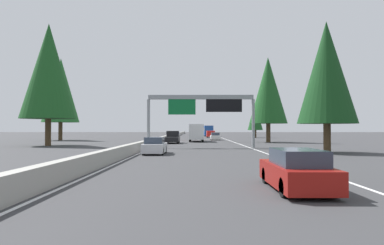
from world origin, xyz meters
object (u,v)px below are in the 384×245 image
Objects in this scene: sign_gantry_overhead at (202,106)px; conifer_right_near at (327,72)px; conifer_left_mid at (61,90)px; box_truck_mid_right at (196,132)px; conifer_left_near at (49,71)px; conifer_right_mid at (268,90)px; minivan_distant_b at (211,134)px; sedan_mid_left at (155,146)px; sedan_mid_center at (215,137)px; conifer_right_far at (255,117)px; bus_near_right at (208,130)px; pickup_near_center at (173,137)px; sedan_far_left at (296,171)px.

sign_gantry_overhead is 14.32m from conifer_right_near.
sign_gantry_overhead is 0.81× the size of conifer_left_mid.
conifer_left_near is at bearing 126.66° from box_truck_mid_right.
conifer_right_mid is 33.00m from conifer_left_near.
sedan_mid_left is at bearing 172.40° from minivan_distant_b.
conifer_right_near is 23.80m from conifer_right_mid.
conifer_right_near is (-34.65, -8.24, 6.70)m from sedan_mid_center.
conifer_right_far is at bearing -96.31° from minivan_distant_b.
conifer_right_near is at bearing -156.00° from box_truck_mid_right.
conifer_left_mid is at bearing 49.14° from conifer_right_near.
sedan_mid_left is at bearing -132.05° from conifer_left_near.
box_truck_mid_right is at bearing 75.43° from conifer_right_mid.
conifer_left_mid is at bearing 142.09° from bus_near_right.
conifer_left_near reaches higher than sedan_mid_center.
pickup_near_center reaches higher than sedan_mid_center.
conifer_left_near reaches higher than conifer_right_near.
sedan_mid_left is at bearing 174.11° from bus_near_right.
sedan_mid_left is at bearing 22.58° from sedan_far_left.
sign_gantry_overhead is 45.94m from conifer_right_far.
conifer_right_near is 0.78× the size of conifer_left_mid.
conifer_right_near is at bearing -126.87° from sign_gantry_overhead.
conifer_right_far reaches higher than sedan_mid_center.
conifer_right_near is 0.87× the size of conifer_right_mid.
bus_near_right is 48.68m from conifer_left_mid.
bus_near_right is 0.72× the size of conifer_left_near.
conifer_left_mid reaches higher than sedan_far_left.
sign_gantry_overhead is at bearing 176.20° from minivan_distant_b.
conifer_right_far is (28.45, -2.93, -3.30)m from conifer_right_mid.
sedan_mid_center is at bearing -25.28° from box_truck_mid_right.
sign_gantry_overhead is at bearing 173.36° from sedan_mid_center.
sedan_mid_center is at bearing 36.30° from conifer_right_mid.
sedan_far_left is 53.53m from sedan_mid_center.
conifer_right_far is at bearing -17.70° from sign_gantry_overhead.
conifer_left_mid is (12.20, 22.17, 8.60)m from pickup_near_center.
minivan_distant_b is at bearing 83.69° from conifer_right_far.
pickup_near_center is at bearing 171.65° from bus_near_right.
minivan_distant_b is (55.03, -7.35, 0.27)m from sedan_mid_left.
sedan_far_left is 0.32× the size of conifer_right_mid.
conifer_right_near is 1.43× the size of conifer_right_far.
conifer_left_near is (-14.35, 19.28, 8.10)m from box_truck_mid_right.
pickup_near_center is at bearing 150.16° from conifer_right_far.
sedan_mid_left is 1.00× the size of sedan_mid_center.
sign_gantry_overhead reaches higher than box_truck_mid_right.
minivan_distant_b is (44.98, -2.99, -3.95)m from sign_gantry_overhead.
bus_near_right is at bearing -0.04° from sedan_mid_center.
conifer_left_mid reaches higher than minivan_distant_b.
sedan_far_left is 1.00× the size of sedan_mid_left.
sedan_mid_center is (-18.79, -0.06, -0.27)m from minivan_distant_b.
conifer_right_far reaches higher than sedan_mid_left.
conifer_right_mid is 0.89× the size of conifer_left_mid.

